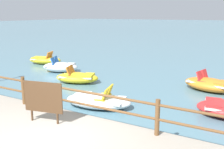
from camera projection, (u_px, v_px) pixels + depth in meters
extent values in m
cylinder|color=brown|center=(23.00, 91.00, 8.81)|extent=(0.12, 0.12, 0.95)
cylinder|color=brown|center=(157.00, 118.00, 6.52)|extent=(0.12, 0.12, 0.95)
cylinder|color=brown|center=(80.00, 91.00, 7.59)|extent=(23.80, 0.07, 0.07)
cylinder|color=brown|center=(80.00, 104.00, 7.68)|extent=(23.80, 0.07, 0.07)
cube|color=beige|center=(43.00, 97.00, 7.25)|extent=(1.08, 0.27, 0.80)
cube|color=#4C331E|center=(43.00, 97.00, 7.24)|extent=(1.16, 0.28, 0.88)
cylinder|color=#4C331E|center=(32.00, 115.00, 7.50)|extent=(0.06, 0.06, 0.35)
cylinder|color=#4C331E|center=(58.00, 118.00, 7.26)|extent=(0.06, 0.06, 0.35)
cube|color=red|center=(214.00, 103.00, 8.90)|extent=(0.69, 1.05, 0.12)
ellipsoid|color=yellow|center=(45.00, 60.00, 18.05)|extent=(2.48, 1.77, 0.52)
cube|color=silver|center=(45.00, 59.00, 18.03)|extent=(1.95, 1.42, 0.06)
cube|color=orange|center=(49.00, 57.00, 18.20)|extent=(0.51, 0.51, 0.08)
cube|color=orange|center=(51.00, 54.00, 18.11)|extent=(0.32, 0.44, 0.43)
cube|color=orange|center=(46.00, 58.00, 17.77)|extent=(0.51, 0.51, 0.08)
cube|color=orange|center=(48.00, 55.00, 17.68)|extent=(0.32, 0.44, 0.43)
cube|color=yellow|center=(37.00, 58.00, 18.13)|extent=(0.72, 0.90, 0.12)
ellipsoid|color=orange|center=(209.00, 85.00, 11.77)|extent=(2.49, 1.79, 0.57)
cube|color=silver|center=(209.00, 82.00, 11.74)|extent=(1.96, 1.45, 0.06)
cube|color=red|center=(203.00, 81.00, 11.66)|extent=(0.48, 0.48, 0.08)
cube|color=red|center=(200.00, 76.00, 11.73)|extent=(0.30, 0.44, 0.43)
cube|color=red|center=(208.00, 79.00, 12.02)|extent=(0.48, 0.48, 0.08)
cube|color=red|center=(205.00, 74.00, 12.09)|extent=(0.30, 0.44, 0.43)
cube|color=orange|center=(223.00, 84.00, 11.32)|extent=(0.70, 0.99, 0.12)
ellipsoid|color=white|center=(98.00, 101.00, 9.72)|extent=(2.73, 1.82, 0.47)
cube|color=silver|center=(98.00, 99.00, 9.70)|extent=(2.14, 1.47, 0.06)
cube|color=yellow|center=(105.00, 95.00, 9.87)|extent=(0.48, 0.48, 0.08)
cube|color=yellow|center=(110.00, 90.00, 9.77)|extent=(0.29, 0.44, 0.43)
cube|color=yellow|center=(101.00, 100.00, 9.39)|extent=(0.48, 0.48, 0.08)
cube|color=yellow|center=(105.00, 94.00, 9.29)|extent=(0.29, 0.44, 0.43)
cube|color=white|center=(81.00, 96.00, 9.88)|extent=(0.74, 1.01, 0.12)
ellipsoid|color=yellow|center=(77.00, 78.00, 13.12)|extent=(2.42, 1.80, 0.51)
cube|color=silver|center=(77.00, 76.00, 13.10)|extent=(1.90, 1.45, 0.06)
cube|color=orange|center=(73.00, 76.00, 12.89)|extent=(0.51, 0.51, 0.08)
cube|color=orange|center=(69.00, 71.00, 12.87)|extent=(0.33, 0.45, 0.43)
cube|color=orange|center=(75.00, 74.00, 13.33)|extent=(0.51, 0.51, 0.08)
cube|color=orange|center=(72.00, 69.00, 13.31)|extent=(0.33, 0.45, 0.43)
cube|color=yellow|center=(89.00, 75.00, 12.99)|extent=(0.72, 0.91, 0.12)
ellipsoid|color=white|center=(60.00, 67.00, 15.60)|extent=(2.40, 1.83, 0.57)
cube|color=silver|center=(60.00, 65.00, 15.58)|extent=(1.89, 1.47, 0.06)
cube|color=blue|center=(56.00, 65.00, 15.36)|extent=(0.51, 0.51, 0.08)
cube|color=blue|center=(53.00, 61.00, 15.34)|extent=(0.32, 0.45, 0.43)
cube|color=blue|center=(59.00, 63.00, 15.82)|extent=(0.51, 0.51, 0.08)
cube|color=blue|center=(56.00, 60.00, 15.80)|extent=(0.32, 0.45, 0.43)
cube|color=white|center=(70.00, 65.00, 15.46)|extent=(0.71, 0.95, 0.12)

